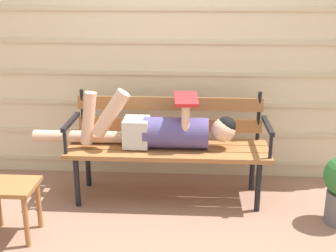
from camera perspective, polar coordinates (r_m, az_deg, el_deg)
name	(u,v)px	position (r m, az deg, el deg)	size (l,w,h in m)	color
ground_plane	(167,203)	(3.72, -0.10, -9.72)	(12.00, 12.00, 0.00)	#936B56
house_siding	(172,57)	(3.97, 0.45, 8.75)	(4.22, 0.08, 2.19)	beige
park_bench	(169,140)	(3.69, 0.07, -1.76)	(1.62, 0.50, 0.86)	#9E6638
reclining_person	(159,129)	(3.59, -1.21, -0.44)	(1.66, 0.27, 0.49)	#514784
footstool	(10,195)	(3.33, -19.41, -8.29)	(0.38, 0.32, 0.40)	#9E6638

